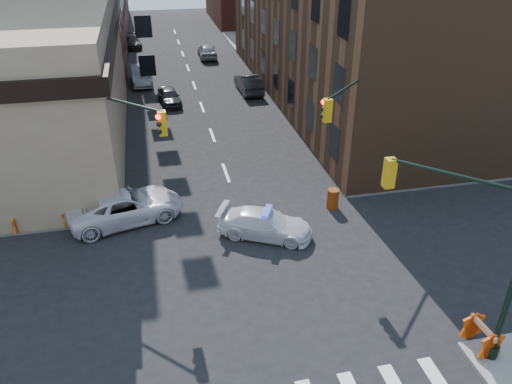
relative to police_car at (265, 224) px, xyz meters
name	(u,v)px	position (x,y,z in m)	size (l,w,h in m)	color
ground	(263,274)	(-0.78, -2.93, -0.67)	(140.00, 140.00, 0.00)	black
sidewalk_ne	(402,58)	(22.22, 29.82, -0.59)	(34.00, 54.50, 0.15)	gray
commercial_row_ne	(358,10)	(12.22, 19.57, 6.33)	(14.00, 34.00, 14.00)	#4D331E
signal_pole_se	(486,242)	(5.25, -8.46, 3.95)	(5.40, 5.27, 8.00)	black
signal_pole_nw	(115,146)	(-6.63, 2.40, 3.67)	(3.58, 3.67, 8.00)	black
signal_pole_ne	(352,126)	(5.05, 2.42, 3.67)	(3.67, 3.58, 8.00)	black
tree_ne_near	(280,48)	(6.72, 23.07, 2.82)	(3.00, 3.00, 4.85)	black
tree_ne_far	(260,29)	(6.72, 31.07, 2.82)	(3.00, 3.00, 4.85)	black
police_car	(265,224)	(0.00, 0.00, 0.00)	(1.86, 4.58, 1.33)	silver
pickup	(126,207)	(-6.58, 2.87, 0.13)	(2.65, 5.74, 1.59)	silver
parked_car_wnear	(169,96)	(-3.28, 20.38, 0.00)	(1.57, 3.90, 1.33)	black
parked_car_wfar	(141,75)	(-5.41, 26.57, 0.15)	(1.73, 4.97, 1.64)	gray
parked_car_wdeep	(132,42)	(-6.28, 41.37, 0.01)	(1.88, 4.62, 1.34)	black
parked_car_enear	(249,83)	(3.71, 22.07, 0.14)	(1.70, 4.87, 1.60)	black
parked_car_efar	(207,51)	(1.72, 34.67, 0.11)	(1.83, 4.56, 1.55)	gray
pedestrian_a	(50,176)	(-10.69, 6.65, 0.41)	(0.67, 0.44, 1.84)	black
pedestrian_b	(4,195)	(-12.80, 5.21, 0.29)	(0.78, 0.61, 1.61)	black
pedestrian_c	(13,188)	(-12.42, 5.72, 0.40)	(1.07, 0.44, 1.82)	#1F262F
barrel_road	(333,199)	(4.12, 1.80, -0.12)	(0.61, 0.61, 1.09)	red
barrel_bank	(133,213)	(-6.28, 2.78, -0.22)	(0.50, 0.50, 0.88)	orange
barricade_se_a	(481,336)	(5.84, -8.77, 0.00)	(1.37, 0.69, 1.03)	orange
barricade_nw_a	(75,217)	(-9.09, 2.77, -0.08)	(1.17, 0.59, 0.88)	#D16909
barricade_nw_b	(7,224)	(-12.24, 2.77, -0.07)	(1.18, 0.59, 0.89)	#BF2D08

